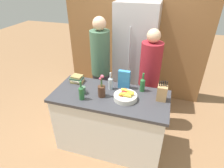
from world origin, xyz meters
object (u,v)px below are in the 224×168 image
bottle_wine (143,84)px  fruit_bowl (125,96)px  flower_vase (102,90)px  refrigerator (135,57)px  person_at_sink (101,64)px  bottle_vinegar (111,83)px  knife_block (162,93)px  bottle_oil (81,92)px  person_in_blue (149,76)px  coffee_mug (83,90)px  cereal_box (124,79)px  book_stack (77,79)px

bottle_wine → fruit_bowl: bearing=-124.9°
flower_vase → bottle_wine: size_ratio=1.16×
refrigerator → person_at_sink: bearing=-129.3°
bottle_vinegar → bottle_wine: size_ratio=0.93×
person_at_sink → knife_block: bearing=-18.5°
bottle_oil → person_at_sink: size_ratio=0.15×
bottle_oil → bottle_vinegar: bearing=51.0°
person_in_blue → bottle_wine: bearing=-82.9°
coffee_mug → person_in_blue: size_ratio=0.07×
bottle_oil → knife_block: bearing=16.0°
refrigerator → fruit_bowl: (0.11, -1.27, -0.01)m
coffee_mug → person_at_sink: size_ratio=0.07×
bottle_vinegar → person_in_blue: (0.47, 0.48, -0.07)m
cereal_box → person_at_sink: size_ratio=0.15×
flower_vase → coffee_mug: (-0.26, -0.01, -0.05)m
coffee_mug → bottle_vinegar: size_ratio=0.48×
fruit_bowl → person_at_sink: (-0.58, 0.70, 0.05)m
fruit_bowl → coffee_mug: size_ratio=2.49×
flower_vase → cereal_box: (0.22, 0.29, 0.03)m
fruit_bowl → bottle_vinegar: bearing=144.8°
book_stack → person_in_blue: person_in_blue is taller
fruit_bowl → person_at_sink: size_ratio=0.17×
fruit_bowl → bottle_vinegar: size_ratio=1.19×
refrigerator → bottle_vinegar: refrigerator is taller
knife_block → fruit_bowl: bearing=-165.8°
coffee_mug → bottle_oil: bottle_oil is taller
fruit_bowl → book_stack: bearing=164.4°
knife_block → book_stack: (-1.22, 0.11, -0.06)m
bottle_wine → person_in_blue: 0.41m
fruit_bowl → bottle_vinegar: (-0.25, 0.18, 0.05)m
knife_block → cereal_box: size_ratio=1.04×
refrigerator → person_in_blue: (0.33, -0.61, -0.02)m
fruit_bowl → bottle_oil: bottle_oil is taller
cereal_box → flower_vase: bearing=-127.6°
refrigerator → bottle_wine: refrigerator is taller
bottle_oil → flower_vase: bearing=31.8°
person_in_blue → cereal_box: bearing=-114.2°
cereal_box → person_at_sink: person_at_sink is taller
knife_block → book_stack: bearing=175.1°
knife_block → bottle_wine: bearing=151.9°
flower_vase → bottle_wine: flower_vase is taller
bottle_vinegar → fruit_bowl: bearing=-35.2°
coffee_mug → book_stack: 0.33m
book_stack → person_in_blue: bearing=23.6°
person_at_sink → flower_vase: bearing=-57.8°
person_in_blue → book_stack: bearing=-142.9°
person_at_sink → coffee_mug: bearing=-77.6°
coffee_mug → book_stack: book_stack is taller
cereal_box → book_stack: size_ratio=1.27×
fruit_bowl → cereal_box: (-0.08, 0.26, 0.08)m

